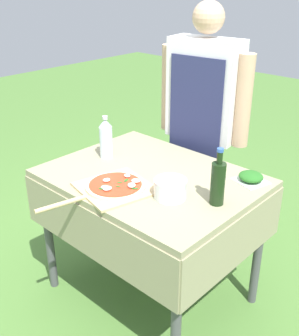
{
  "coord_description": "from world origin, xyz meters",
  "views": [
    {
      "loc": [
        1.38,
        -1.5,
        1.82
      ],
      "look_at": [
        -0.01,
        0.0,
        0.85
      ],
      "focal_mm": 45.0,
      "sensor_mm": 36.0,
      "label": 1
    }
  ],
  "objects": [
    {
      "name": "oil_bottle",
      "position": [
        0.43,
        -0.01,
        0.93
      ],
      "size": [
        0.07,
        0.07,
        0.28
      ],
      "color": "black",
      "rests_on": "prep_table"
    },
    {
      "name": "person_cook",
      "position": [
        -0.11,
        0.61,
        0.98
      ],
      "size": [
        0.62,
        0.25,
        1.67
      ],
      "rotation": [
        0.0,
        0.0,
        3.26
      ],
      "color": "#70604C",
      "rests_on": "ground"
    },
    {
      "name": "pizza_on_peel",
      "position": [
        -0.03,
        -0.25,
        0.83
      ],
      "size": [
        0.41,
        0.62,
        0.05
      ],
      "rotation": [
        0.0,
        0.0,
        -0.23
      ],
      "color": "#D1B27F",
      "rests_on": "prep_table"
    },
    {
      "name": "mixing_tub",
      "position": [
        0.23,
        -0.11,
        0.86
      ],
      "size": [
        0.16,
        0.16,
        0.1
      ],
      "primitive_type": "cylinder",
      "color": "silver",
      "rests_on": "prep_table"
    },
    {
      "name": "ground_plane",
      "position": [
        0.0,
        0.0,
        0.0
      ],
      "size": [
        12.0,
        12.0,
        0.0
      ],
      "primitive_type": "plane",
      "color": "#517F38"
    },
    {
      "name": "prep_table",
      "position": [
        0.0,
        0.0,
        0.71
      ],
      "size": [
        1.13,
        0.87,
        0.81
      ],
      "color": "gray",
      "rests_on": "ground"
    },
    {
      "name": "water_bottle",
      "position": [
        -0.36,
        -0.0,
        0.93
      ],
      "size": [
        0.08,
        0.08,
        0.25
      ],
      "color": "silver",
      "rests_on": "prep_table"
    },
    {
      "name": "herb_container",
      "position": [
        0.43,
        0.3,
        0.84
      ],
      "size": [
        0.19,
        0.18,
        0.05
      ],
      "rotation": [
        0.0,
        0.0,
        -0.28
      ],
      "color": "silver",
      "rests_on": "prep_table"
    }
  ]
}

